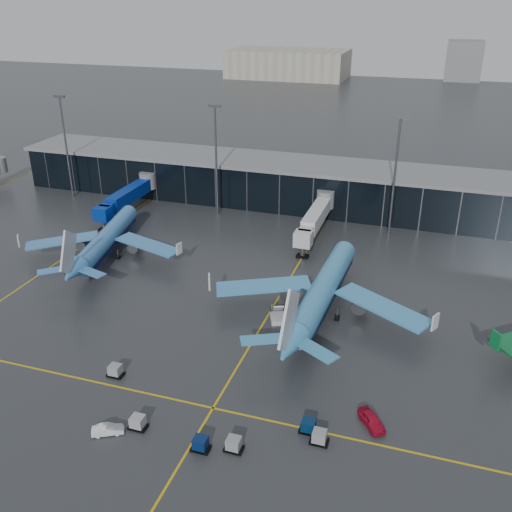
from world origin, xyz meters
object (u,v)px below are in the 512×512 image
(airliner_klm_near, at_px, (324,276))
(baggage_carts, at_px, (216,423))
(airliner_arkefly, at_px, (106,228))
(service_van_red, at_px, (372,420))
(mobile_airstair, at_px, (278,316))
(service_van_white, at_px, (108,430))

(airliner_klm_near, distance_m, baggage_carts, 32.57)
(airliner_arkefly, distance_m, service_van_red, 66.27)
(mobile_airstair, xyz_separation_m, service_van_white, (-12.17, -31.11, -0.14))
(airliner_klm_near, relative_size, mobile_airstair, 11.25)
(airliner_arkefly, relative_size, airliner_klm_near, 0.89)
(baggage_carts, bearing_deg, service_van_white, -157.58)
(airliner_klm_near, xyz_separation_m, baggage_carts, (-6.42, -31.40, -5.79))
(service_van_white, bearing_deg, baggage_carts, -95.84)
(airliner_arkefly, xyz_separation_m, service_van_white, (27.11, -44.85, -5.19))
(service_van_red, height_order, service_van_white, service_van_red)
(service_van_white, bearing_deg, service_van_red, -97.53)
(airliner_arkefly, distance_m, airliner_klm_near, 46.30)
(service_van_red, bearing_deg, mobile_airstair, 94.64)
(baggage_carts, xyz_separation_m, service_van_red, (17.84, 6.34, 0.03))
(mobile_airstair, bearing_deg, baggage_carts, -112.37)
(baggage_carts, height_order, service_van_white, baggage_carts)
(airliner_klm_near, distance_m, mobile_airstair, 9.98)
(baggage_carts, height_order, service_van_red, baggage_carts)
(airliner_arkefly, xyz_separation_m, baggage_carts, (39.09, -39.91, -5.05))
(baggage_carts, bearing_deg, airliner_arkefly, 134.41)
(airliner_arkefly, relative_size, service_van_white, 9.97)
(airliner_klm_near, bearing_deg, service_van_red, -63.14)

